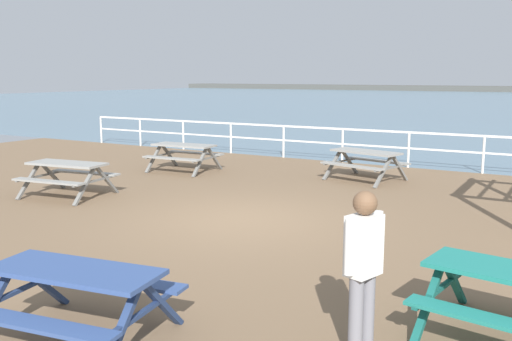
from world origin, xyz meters
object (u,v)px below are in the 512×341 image
picnic_table_near_right (75,287)px  picnic_table_far_right (366,158)px  picnic_table_near_left (184,151)px  picnic_table_mid_centre (67,171)px  visitor (363,265)px

picnic_table_near_right → picnic_table_far_right: (-0.53, 10.23, 0.00)m
picnic_table_near_right → picnic_table_near_left: bearing=112.5°
picnic_table_mid_centre → picnic_table_far_right: (5.13, 5.31, 0.00)m
picnic_table_near_left → picnic_table_far_right: bearing=10.3°
picnic_table_far_right → visitor: size_ratio=1.28×
picnic_table_mid_centre → picnic_table_near_right: bearing=-48.9°
picnic_table_far_right → visitor: bearing=-56.3°
picnic_table_near_left → picnic_table_mid_centre: size_ratio=0.95×
picnic_table_near_left → picnic_table_near_right: (5.49, -8.99, 0.00)m
picnic_table_near_right → visitor: 2.90m
picnic_table_near_right → picnic_table_mid_centre: size_ratio=1.01×
picnic_table_near_left → picnic_table_near_right: same height
picnic_table_near_right → picnic_table_far_right: 10.24m
picnic_table_near_right → picnic_table_far_right: bearing=84.1°
picnic_table_near_right → picnic_table_mid_centre: (-5.66, 4.91, 0.00)m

